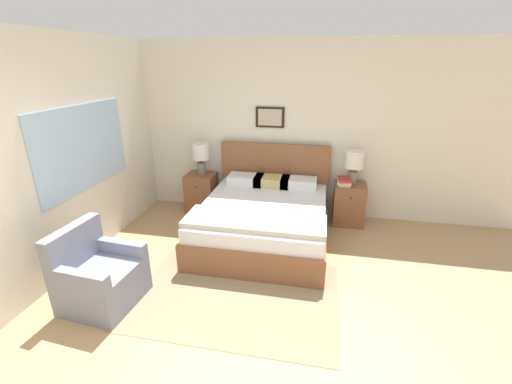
{
  "coord_description": "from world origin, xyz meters",
  "views": [
    {
      "loc": [
        0.56,
        -1.84,
        2.31
      ],
      "look_at": [
        -0.17,
        1.79,
        0.87
      ],
      "focal_mm": 24.0,
      "sensor_mm": 36.0,
      "label": 1
    }
  ],
  "objects_px": {
    "nightstand_by_door": "(349,204)",
    "table_lamp_by_door": "(354,162)",
    "table_lamp_near_window": "(201,154)",
    "armchair": "(99,277)",
    "nightstand_near_window": "(201,193)",
    "bed": "(264,219)"
  },
  "relations": [
    {
      "from": "table_lamp_by_door",
      "to": "nightstand_by_door",
      "type": "bearing_deg",
      "value": -123.7
    },
    {
      "from": "nightstand_by_door",
      "to": "table_lamp_by_door",
      "type": "xyz_separation_m",
      "value": [
        0.01,
        0.02,
        0.64
      ]
    },
    {
      "from": "bed",
      "to": "nightstand_by_door",
      "type": "bearing_deg",
      "value": 32.59
    },
    {
      "from": "nightstand_near_window",
      "to": "nightstand_by_door",
      "type": "relative_size",
      "value": 1.0
    },
    {
      "from": "bed",
      "to": "nightstand_near_window",
      "type": "xyz_separation_m",
      "value": [
        -1.15,
        0.74,
        0.01
      ]
    },
    {
      "from": "table_lamp_near_window",
      "to": "nightstand_by_door",
      "type": "bearing_deg",
      "value": -0.5
    },
    {
      "from": "armchair",
      "to": "nightstand_near_window",
      "type": "relative_size",
      "value": 1.32
    },
    {
      "from": "nightstand_near_window",
      "to": "table_lamp_by_door",
      "type": "relative_size",
      "value": 1.25
    },
    {
      "from": "nightstand_near_window",
      "to": "table_lamp_by_door",
      "type": "distance_m",
      "value": 2.4
    },
    {
      "from": "nightstand_near_window",
      "to": "nightstand_by_door",
      "type": "bearing_deg",
      "value": 0.0
    },
    {
      "from": "bed",
      "to": "table_lamp_by_door",
      "type": "distance_m",
      "value": 1.53
    },
    {
      "from": "nightstand_near_window",
      "to": "nightstand_by_door",
      "type": "distance_m",
      "value": 2.3
    },
    {
      "from": "armchair",
      "to": "table_lamp_by_door",
      "type": "distance_m",
      "value": 3.54
    },
    {
      "from": "nightstand_near_window",
      "to": "table_lamp_near_window",
      "type": "distance_m",
      "value": 0.64
    },
    {
      "from": "nightstand_by_door",
      "to": "table_lamp_by_door",
      "type": "relative_size",
      "value": 1.25
    },
    {
      "from": "nightstand_by_door",
      "to": "table_lamp_near_window",
      "type": "bearing_deg",
      "value": 179.5
    },
    {
      "from": "nightstand_by_door",
      "to": "table_lamp_near_window",
      "type": "distance_m",
      "value": 2.37
    },
    {
      "from": "armchair",
      "to": "nightstand_near_window",
      "type": "distance_m",
      "value": 2.35
    },
    {
      "from": "table_lamp_near_window",
      "to": "armchair",
      "type": "bearing_deg",
      "value": -96.04
    },
    {
      "from": "armchair",
      "to": "nightstand_by_door",
      "type": "distance_m",
      "value": 3.45
    },
    {
      "from": "bed",
      "to": "armchair",
      "type": "bearing_deg",
      "value": -130.68
    },
    {
      "from": "bed",
      "to": "table_lamp_by_door",
      "type": "height_order",
      "value": "bed"
    }
  ]
}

